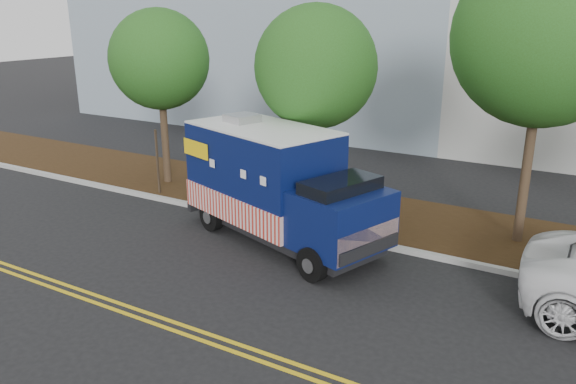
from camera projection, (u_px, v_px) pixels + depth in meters
The scene contains 10 objects.
ground at pixel (249, 240), 15.93m from camera, with size 120.00×120.00×0.00m, color black.
curb at pixel (275, 223), 17.06m from camera, with size 120.00×0.18×0.15m, color #9E9E99.
mulch_strip at pixel (307, 203), 18.79m from camera, with size 120.00×4.00×0.15m, color black.
centerline_near at pixel (136, 309), 12.27m from camera, with size 120.00×0.10×0.01m, color gold.
centerline_far at pixel (127, 314), 12.06m from camera, with size 120.00×0.10×0.01m, color gold.
tree_a at pixel (160, 60), 19.59m from camera, with size 3.50×3.50×6.35m.
tree_b at pixel (316, 67), 16.92m from camera, with size 3.74×3.74×6.47m.
tree_c at pixel (545, 36), 13.90m from camera, with size 4.56×4.56×7.90m.
sign_post at pixel (158, 164), 19.29m from camera, with size 0.06×0.06×2.40m, color #473828.
food_truck at pixel (276, 187), 15.66m from camera, with size 6.78×4.25×3.37m.
Camera 1 is at (8.32, -12.21, 6.22)m, focal length 35.00 mm.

